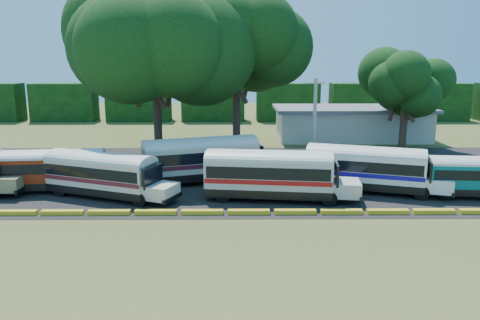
{
  "coord_description": "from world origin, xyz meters",
  "views": [
    {
      "loc": [
        3.7,
        -27.76,
        9.82
      ],
      "look_at": [
        3.97,
        6.0,
        2.51
      ],
      "focal_mm": 35.0,
      "sensor_mm": 36.0,
      "label": 1
    }
  ],
  "objects_px": {
    "bus_white_red": "(272,172)",
    "tree_west": "(155,37)",
    "bus_red": "(54,167)",
    "bus_cream_west": "(103,172)"
  },
  "relations": [
    {
      "from": "bus_white_red",
      "to": "tree_west",
      "type": "xyz_separation_m",
      "value": [
        -10.08,
        12.81,
        9.8
      ]
    },
    {
      "from": "bus_white_red",
      "to": "tree_west",
      "type": "bearing_deg",
      "value": 135.56
    },
    {
      "from": "bus_red",
      "to": "bus_cream_west",
      "type": "height_order",
      "value": "bus_cream_west"
    },
    {
      "from": "bus_red",
      "to": "bus_cream_west",
      "type": "xyz_separation_m",
      "value": [
        4.2,
        -1.67,
        0.04
      ]
    },
    {
      "from": "bus_white_red",
      "to": "bus_red",
      "type": "bearing_deg",
      "value": 179.07
    },
    {
      "from": "bus_red",
      "to": "tree_west",
      "type": "xyz_separation_m",
      "value": [
        6.21,
        10.44,
        9.98
      ]
    },
    {
      "from": "bus_red",
      "to": "bus_cream_west",
      "type": "distance_m",
      "value": 4.52
    },
    {
      "from": "bus_cream_west",
      "to": "tree_west",
      "type": "bearing_deg",
      "value": 102.6
    },
    {
      "from": "bus_white_red",
      "to": "tree_west",
      "type": "relative_size",
      "value": 0.66
    },
    {
      "from": "bus_white_red",
      "to": "tree_west",
      "type": "height_order",
      "value": "tree_west"
    }
  ]
}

